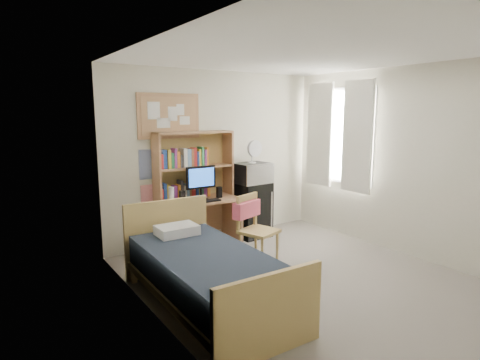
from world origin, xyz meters
TOP-DOWN VIEW (x-y plane):
  - floor at (0.00, 0.00)m, footprint 3.60×4.20m
  - ceiling at (0.00, 0.00)m, footprint 3.60×4.20m
  - wall_back at (0.00, 2.10)m, footprint 3.60×0.04m
  - wall_left at (-1.80, 0.00)m, footprint 0.04×4.20m
  - wall_right at (1.80, 0.00)m, footprint 0.04×4.20m
  - window_unit at (1.75, 1.20)m, footprint 0.10×1.40m
  - curtain_left at (1.72, 0.80)m, footprint 0.04×0.55m
  - curtain_right at (1.72, 1.60)m, footprint 0.04×0.55m
  - bulletin_board at (-0.78, 2.08)m, footprint 0.94×0.03m
  - poster_wave at (-1.10, 2.09)m, footprint 0.30×0.01m
  - poster_japan at (-1.10, 2.09)m, footprint 0.28×0.01m
  - desk at (-0.47, 1.79)m, footprint 1.16×0.59m
  - desk_chair at (-0.18, 0.73)m, footprint 0.59×0.59m
  - mini_fridge at (0.47, 1.82)m, footprint 0.54×0.54m
  - bed at (-1.27, 0.13)m, footprint 1.06×2.07m
  - hutch at (-0.47, 1.94)m, footprint 1.20×0.31m
  - monitor at (-0.47, 1.73)m, footprint 0.46×0.04m
  - keyboard at (-0.47, 1.59)m, footprint 0.42×0.14m
  - speaker_left at (-0.77, 1.73)m, footprint 0.07×0.07m
  - speaker_right at (-0.17, 1.73)m, footprint 0.07×0.07m
  - water_bottle at (-0.95, 1.69)m, footprint 0.07×0.07m
  - hoodie at (-0.24, 0.92)m, footprint 0.46×0.27m
  - microwave at (0.47, 1.80)m, footprint 0.56×0.44m
  - desk_fan at (0.47, 1.80)m, footprint 0.27×0.27m
  - pillow at (-1.26, 0.88)m, footprint 0.47×0.33m

SIDE VIEW (x-z plane):
  - floor at x=0.00m, z-range -0.02..0.00m
  - bed at x=-1.27m, z-range 0.00..0.56m
  - desk at x=-0.47m, z-range 0.00..0.72m
  - mini_fridge at x=0.47m, z-range 0.00..0.87m
  - desk_chair at x=-0.18m, z-range 0.00..0.93m
  - pillow at x=-1.26m, z-range 0.56..0.67m
  - hoodie at x=-0.24m, z-range 0.62..0.83m
  - keyboard at x=-0.47m, z-range 0.72..0.74m
  - poster_japan at x=-1.10m, z-range 0.60..0.96m
  - speaker_right at x=-0.17m, z-range 0.72..0.89m
  - speaker_left at x=-0.77m, z-range 0.72..0.89m
  - water_bottle at x=-0.95m, z-range 0.72..0.97m
  - monitor at x=-0.47m, z-range 0.72..1.21m
  - microwave at x=0.47m, z-range 0.87..1.19m
  - hutch at x=-0.47m, z-range 0.72..1.70m
  - poster_wave at x=-1.10m, z-range 1.04..1.46m
  - wall_back at x=0.00m, z-range 0.00..2.60m
  - wall_left at x=-1.80m, z-range 0.00..2.60m
  - wall_right at x=1.80m, z-range 0.00..2.60m
  - desk_fan at x=0.47m, z-range 1.19..1.51m
  - window_unit at x=1.75m, z-range 0.75..2.45m
  - curtain_left at x=1.72m, z-range 0.75..2.45m
  - curtain_right at x=1.72m, z-range 0.75..2.45m
  - bulletin_board at x=-0.78m, z-range 1.60..2.24m
  - ceiling at x=0.00m, z-range 2.59..2.61m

